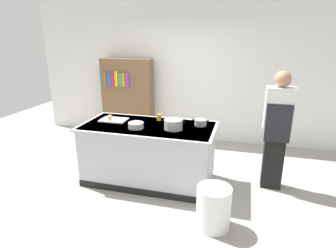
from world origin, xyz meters
TOP-DOWN VIEW (x-y plane):
  - ground_plane at (0.00, 0.00)m, footprint 10.00×10.00m
  - back_wall at (0.00, 2.10)m, footprint 6.40×0.12m
  - counter_island at (0.00, -0.00)m, footprint 1.98×0.98m
  - cutting_board at (-0.60, 0.09)m, footprint 0.40×0.28m
  - onion at (-0.64, 0.05)m, footprint 0.08×0.08m
  - stock_pot at (0.40, -0.07)m, footprint 0.33×0.26m
  - sauce_pan at (0.74, 0.20)m, footprint 0.24×0.18m
  - mixing_bowl at (-0.12, -0.17)m, footprint 0.22×0.22m
  - juice_cup at (0.08, 0.29)m, footprint 0.07×0.07m
  - trash_bin at (1.09, -0.87)m, footprint 0.40×0.40m
  - person_chef at (1.81, 0.31)m, footprint 0.38×0.25m
  - bookshelf at (-1.09, 1.80)m, footprint 1.10×0.31m

SIDE VIEW (x-z plane):
  - ground_plane at x=0.00m, z-range 0.00..0.00m
  - trash_bin at x=1.09m, z-range 0.00..0.52m
  - counter_island at x=0.00m, z-range 0.02..0.92m
  - bookshelf at x=-1.09m, z-range 0.00..1.70m
  - cutting_board at x=-0.60m, z-range 0.90..0.92m
  - person_chef at x=1.81m, z-range 0.05..1.77m
  - mixing_bowl at x=-0.12m, z-range 0.90..0.99m
  - sauce_pan at x=0.74m, z-range 0.90..0.99m
  - juice_cup at x=0.08m, z-range 0.90..1.00m
  - onion at x=-0.64m, z-range 0.92..1.00m
  - stock_pot at x=0.40m, z-range 0.90..1.04m
  - back_wall at x=0.00m, z-range 0.00..3.00m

